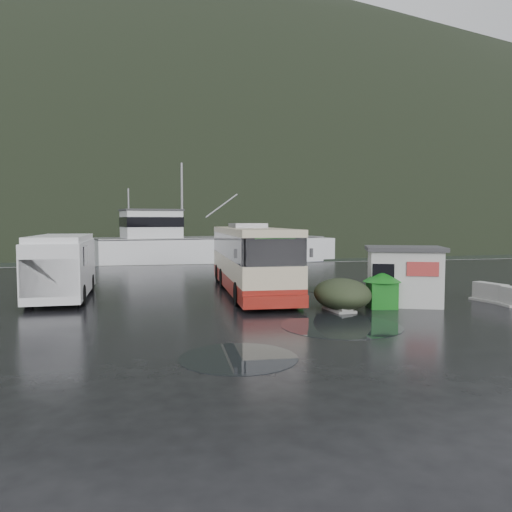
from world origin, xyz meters
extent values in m
plane|color=black|center=(0.00, 0.00, 0.00)|extent=(160.00, 160.00, 0.00)
cube|color=black|center=(0.00, 110.00, 0.00)|extent=(300.00, 180.00, 0.02)
cube|color=#999993|center=(0.00, 20.00, 0.00)|extent=(160.00, 0.60, 1.50)
ellipsoid|color=black|center=(10.00, 250.00, 0.00)|extent=(780.00, 540.00, 570.00)
cylinder|color=black|center=(2.64, -4.26, 0.01)|extent=(3.96, 3.96, 0.01)
cylinder|color=black|center=(-1.28, -7.36, 0.01)|extent=(2.99, 2.99, 0.01)
cylinder|color=black|center=(5.37, 3.83, 0.01)|extent=(2.90, 2.90, 0.01)
camera|label=1|loc=(-3.32, -19.40, 3.40)|focal=35.00mm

